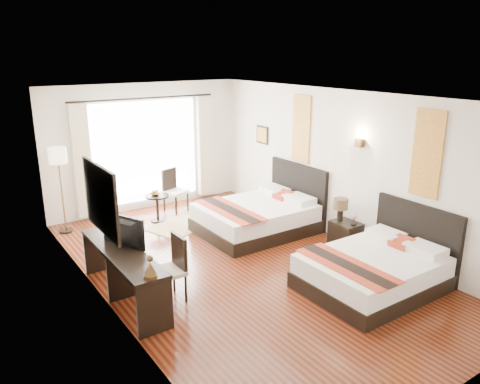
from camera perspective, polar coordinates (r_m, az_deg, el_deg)
floor at (r=7.92m, az=0.08°, el=-9.01°), size 4.50×7.50×0.01m
ceiling at (r=7.16m, az=0.09°, el=11.56°), size 4.50×7.50×0.02m
wall_headboard at (r=8.84m, az=12.20°, el=3.05°), size 0.01×7.50×2.80m
wall_desk at (r=6.48m, az=-16.54°, el=-2.31°), size 0.01×7.50×2.80m
wall_window at (r=10.64m, az=-11.43°, el=5.39°), size 4.50×0.01×2.80m
wall_entry at (r=5.00m, az=25.44°, el=-9.09°), size 4.50×0.01×2.80m
window_glass at (r=10.64m, az=-11.37°, el=4.85°), size 2.40×0.02×2.20m
sheer_curtain at (r=10.59m, az=-11.24°, el=4.80°), size 2.30×0.02×2.10m
drape_left at (r=10.09m, az=-18.71°, el=3.52°), size 0.35×0.14×2.35m
drape_right at (r=11.19m, az=-4.31°, el=5.60°), size 0.35×0.14×2.35m
art_panel_near at (r=7.65m, az=21.86°, el=4.32°), size 0.03×0.50×1.35m
art_panel_far at (r=9.51m, az=7.48°, el=7.62°), size 0.03×0.50×1.35m
wall_sconce at (r=8.40m, az=14.37°, el=5.82°), size 0.10×0.14×0.14m
mirror_frame at (r=6.51m, az=-16.63°, el=-0.86°), size 0.04×1.25×0.95m
mirror_glass at (r=6.51m, az=-16.42°, el=-0.82°), size 0.01×1.12×0.82m
bed_near at (r=7.43m, az=16.26°, el=-8.97°), size 2.05×1.60×1.15m
bed_far at (r=9.28m, az=2.37°, el=-2.88°), size 2.20×1.71×1.24m
nightstand at (r=8.72m, az=12.73°, el=-5.15°), size 0.41×0.51×0.49m
table_lamp at (r=8.59m, az=12.17°, el=-1.63°), size 0.26×0.26×0.42m
vase at (r=8.48m, az=13.69°, el=-3.58°), size 0.14×0.14×0.12m
console_desk at (r=7.00m, az=-14.02°, el=-9.72°), size 0.50×2.20×0.76m
television at (r=6.87m, az=-14.56°, el=-4.76°), size 0.41×0.78×0.46m
bronze_figurine at (r=5.94m, az=-10.89°, el=-9.07°), size 0.18×0.18×0.26m
desk_chair at (r=6.88m, az=-8.62°, el=-10.71°), size 0.44×0.44×0.96m
floor_lamp at (r=9.55m, az=-21.28°, el=3.52°), size 0.34×0.34×1.70m
side_table at (r=9.97m, az=-10.02°, el=-1.94°), size 0.49×0.49×0.57m
fruit_bowl at (r=9.87m, az=-10.30°, el=-0.27°), size 0.25×0.25×0.05m
window_chair at (r=10.57m, az=-7.90°, el=-0.75°), size 0.55×0.55×0.94m
jute_rug at (r=9.75m, az=-7.09°, el=-3.99°), size 1.58×1.32×0.01m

